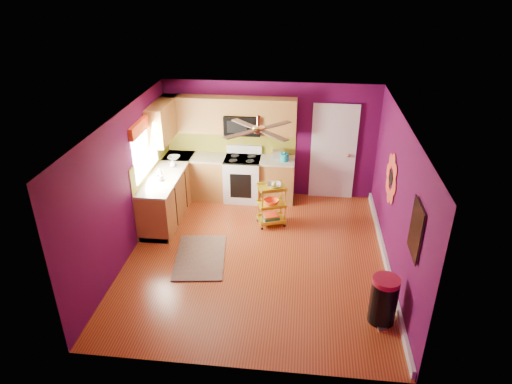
# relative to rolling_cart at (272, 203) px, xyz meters

# --- Properties ---
(ground) EXTENTS (5.00, 5.00, 0.00)m
(ground) POSITION_rel_rolling_cart_xyz_m (-0.16, -1.12, -0.48)
(ground) COLOR maroon
(ground) RESTS_ON ground
(room_envelope) EXTENTS (4.54, 5.04, 2.52)m
(room_envelope) POSITION_rel_rolling_cart_xyz_m (-0.14, -1.12, 1.16)
(room_envelope) COLOR #4E083D
(room_envelope) RESTS_ON ground
(lower_cabinets) EXTENTS (2.81, 2.31, 0.94)m
(lower_cabinets) POSITION_rel_rolling_cart_xyz_m (-1.51, 0.70, -0.04)
(lower_cabinets) COLOR #925F27
(lower_cabinets) RESTS_ON ground
(electric_range) EXTENTS (0.76, 0.66, 1.13)m
(electric_range) POSITION_rel_rolling_cart_xyz_m (-0.71, 1.05, 0.01)
(electric_range) COLOR white
(electric_range) RESTS_ON ground
(upper_cabinetry) EXTENTS (2.80, 2.30, 1.26)m
(upper_cabinetry) POSITION_rel_rolling_cart_xyz_m (-1.41, 1.05, 1.32)
(upper_cabinetry) COLOR #925F27
(upper_cabinetry) RESTS_ON ground
(left_window) EXTENTS (0.08, 1.35, 1.08)m
(left_window) POSITION_rel_rolling_cart_xyz_m (-2.38, -0.07, 1.26)
(left_window) COLOR white
(left_window) RESTS_ON ground
(panel_door) EXTENTS (0.95, 0.11, 2.15)m
(panel_door) POSITION_rel_rolling_cart_xyz_m (1.19, 1.35, 0.55)
(panel_door) COLOR white
(panel_door) RESTS_ON ground
(right_wall_art) EXTENTS (0.04, 2.74, 1.04)m
(right_wall_art) POSITION_rel_rolling_cart_xyz_m (2.06, -1.46, 0.97)
(right_wall_art) COLOR black
(right_wall_art) RESTS_ON ground
(ceiling_fan) EXTENTS (1.01, 1.01, 0.26)m
(ceiling_fan) POSITION_rel_rolling_cart_xyz_m (-0.16, -0.92, 1.82)
(ceiling_fan) COLOR #BF8C3F
(ceiling_fan) RESTS_ON ground
(shag_rug) EXTENTS (1.01, 1.47, 0.02)m
(shag_rug) POSITION_rel_rolling_cart_xyz_m (-1.15, -1.27, -0.46)
(shag_rug) COLOR black
(shag_rug) RESTS_ON ground
(rolling_cart) EXTENTS (0.61, 0.53, 0.93)m
(rolling_cart) POSITION_rel_rolling_cart_xyz_m (0.00, 0.00, 0.00)
(rolling_cart) COLOR gold
(rolling_cart) RESTS_ON ground
(trash_can) EXTENTS (0.45, 0.46, 0.74)m
(trash_can) POSITION_rel_rolling_cart_xyz_m (1.79, -2.52, -0.11)
(trash_can) COLOR black
(trash_can) RESTS_ON ground
(teal_kettle) EXTENTS (0.18, 0.18, 0.21)m
(teal_kettle) POSITION_rel_rolling_cart_xyz_m (0.17, 1.02, 0.55)
(teal_kettle) COLOR teal
(teal_kettle) RESTS_ON lower_cabinets
(toaster) EXTENTS (0.22, 0.15, 0.18)m
(toaster) POSITION_rel_rolling_cart_xyz_m (0.02, 1.16, 0.55)
(toaster) COLOR beige
(toaster) RESTS_ON lower_cabinets
(soap_bottle_a) EXTENTS (0.08, 0.08, 0.18)m
(soap_bottle_a) POSITION_rel_rolling_cart_xyz_m (-2.19, -0.02, 0.55)
(soap_bottle_a) COLOR #EA3F72
(soap_bottle_a) RESTS_ON lower_cabinets
(soap_bottle_b) EXTENTS (0.12, 0.12, 0.15)m
(soap_bottle_b) POSITION_rel_rolling_cart_xyz_m (-2.05, 0.45, 0.54)
(soap_bottle_b) COLOR white
(soap_bottle_b) RESTS_ON lower_cabinets
(counter_dish) EXTENTS (0.25, 0.25, 0.06)m
(counter_dish) POSITION_rel_rolling_cart_xyz_m (-2.15, 0.86, 0.50)
(counter_dish) COLOR white
(counter_dish) RESTS_ON lower_cabinets
(counter_cup) EXTENTS (0.13, 0.13, 0.10)m
(counter_cup) POSITION_rel_rolling_cart_xyz_m (-2.12, -0.20, 0.52)
(counter_cup) COLOR white
(counter_cup) RESTS_ON lower_cabinets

